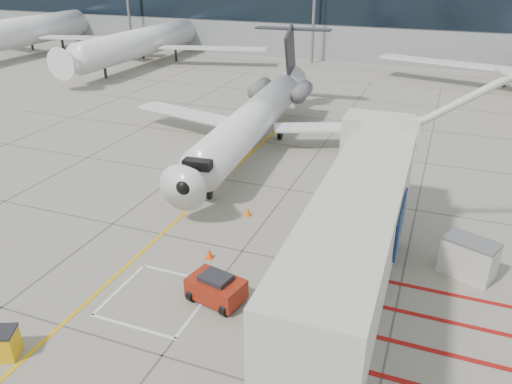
% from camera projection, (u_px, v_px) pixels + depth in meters
% --- Properties ---
extents(ground_plane, '(260.00, 260.00, 0.00)m').
position_uv_depth(ground_plane, '(208.00, 296.00, 22.41)').
color(ground_plane, gray).
rests_on(ground_plane, ground).
extents(regional_jet, '(25.83, 31.55, 7.83)m').
position_uv_depth(regional_jet, '(244.00, 108.00, 35.74)').
color(regional_jet, white).
rests_on(regional_jet, ground_plane).
extents(jet_bridge, '(9.82, 20.33, 8.08)m').
position_uv_depth(jet_bridge, '(354.00, 242.00, 18.79)').
color(jet_bridge, beige).
rests_on(jet_bridge, ground_plane).
extents(pushback_tug, '(2.68, 1.98, 1.41)m').
position_uv_depth(pushback_tug, '(216.00, 287.00, 21.78)').
color(pushback_tug, maroon).
rests_on(pushback_tug, ground_plane).
extents(baggage_cart, '(1.94, 1.34, 1.15)m').
position_uv_depth(baggage_cart, '(356.00, 274.00, 22.93)').
color(baggage_cart, '#58585D').
rests_on(baggage_cart, ground_plane).
extents(ground_power_unit, '(2.71, 2.17, 1.87)m').
position_uv_depth(ground_power_unit, '(469.00, 258.00, 23.49)').
color(ground_power_unit, beige).
rests_on(ground_power_unit, ground_plane).
extents(cone_nose, '(0.40, 0.40, 0.55)m').
position_uv_depth(cone_nose, '(209.00, 253.00, 25.09)').
color(cone_nose, '#FF480D').
rests_on(cone_nose, ground_plane).
extents(cone_side, '(0.40, 0.40, 0.55)m').
position_uv_depth(cone_side, '(248.00, 211.00, 29.20)').
color(cone_side, orange).
rests_on(cone_side, ground_plane).
extents(terminal_building, '(180.00, 28.00, 14.00)m').
position_uv_depth(terminal_building, '(470.00, 6.00, 75.15)').
color(terminal_building, gray).
rests_on(terminal_building, ground_plane).
extents(terminal_glass_band, '(180.00, 0.10, 6.00)m').
position_uv_depth(terminal_glass_band, '(472.00, 7.00, 62.88)').
color(terminal_glass_band, black).
rests_on(terminal_glass_band, ground_plane).
extents(bg_aircraft_a, '(37.40, 41.56, 12.47)m').
position_uv_depth(bg_aircraft_a, '(31.00, 11.00, 75.36)').
color(bg_aircraft_a, silver).
rests_on(bg_aircraft_a, ground_plane).
extents(bg_aircraft_b, '(32.93, 36.59, 10.98)m').
position_uv_depth(bg_aircraft_b, '(150.00, 22.00, 68.96)').
color(bg_aircraft_b, silver).
rests_on(bg_aircraft_b, ground_plane).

